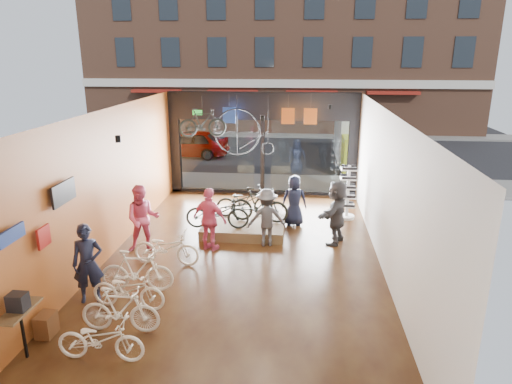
# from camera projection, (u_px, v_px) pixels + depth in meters

# --- Properties ---
(ground_plane) EXTENTS (7.00, 12.00, 0.04)m
(ground_plane) POSITION_uv_depth(u_px,v_px,m) (243.00, 261.00, 11.78)
(ground_plane) COLOR black
(ground_plane) RESTS_ON ground
(ceiling) EXTENTS (7.00, 12.00, 0.04)m
(ceiling) POSITION_uv_depth(u_px,v_px,m) (241.00, 112.00, 10.67)
(ceiling) COLOR black
(ceiling) RESTS_ON ground
(wall_left) EXTENTS (0.04, 12.00, 3.80)m
(wall_left) POSITION_uv_depth(u_px,v_px,m) (105.00, 186.00, 11.56)
(wall_left) COLOR #B05929
(wall_left) RESTS_ON ground
(wall_right) EXTENTS (0.04, 12.00, 3.80)m
(wall_right) POSITION_uv_depth(u_px,v_px,m) (388.00, 194.00, 10.89)
(wall_right) COLOR beige
(wall_right) RESTS_ON ground
(wall_back) EXTENTS (7.00, 0.04, 3.80)m
(wall_back) POSITION_uv_depth(u_px,v_px,m) (178.00, 332.00, 5.49)
(wall_back) COLOR beige
(wall_back) RESTS_ON ground
(storefront) EXTENTS (7.00, 0.26, 3.80)m
(storefront) POSITION_uv_depth(u_px,v_px,m) (263.00, 144.00, 16.94)
(storefront) COLOR black
(storefront) RESTS_ON ground
(exit_sign) EXTENTS (0.35, 0.06, 0.18)m
(exit_sign) POSITION_uv_depth(u_px,v_px,m) (197.00, 112.00, 16.72)
(exit_sign) COLOR #198C26
(exit_sign) RESTS_ON storefront
(street_road) EXTENTS (30.00, 18.00, 0.02)m
(street_road) POSITION_uv_depth(u_px,v_px,m) (276.00, 147.00, 26.06)
(street_road) COLOR black
(street_road) RESTS_ON ground
(sidewalk_near) EXTENTS (30.00, 2.40, 0.12)m
(sidewalk_near) POSITION_uv_depth(u_px,v_px,m) (265.00, 183.00, 18.62)
(sidewalk_near) COLOR slate
(sidewalk_near) RESTS_ON ground
(sidewalk_far) EXTENTS (30.00, 2.00, 0.12)m
(sidewalk_far) POSITION_uv_depth(u_px,v_px,m) (279.00, 134.00, 29.85)
(sidewalk_far) COLOR slate
(sidewalk_far) RESTS_ON ground
(opposite_building) EXTENTS (26.00, 5.00, 14.00)m
(opposite_building) POSITION_uv_depth(u_px,v_px,m) (283.00, 24.00, 30.21)
(opposite_building) COLOR brown
(opposite_building) RESTS_ON ground
(street_car) EXTENTS (4.09, 1.65, 1.39)m
(street_car) POSITION_uv_depth(u_px,v_px,m) (189.00, 143.00, 23.41)
(street_car) COLOR gray
(street_car) RESTS_ON street_road
(box_truck) EXTENTS (2.05, 6.14, 2.42)m
(box_truck) POSITION_uv_depth(u_px,v_px,m) (361.00, 140.00, 21.50)
(box_truck) COLOR silver
(box_truck) RESTS_ON street_road
(floor_bike_0) EXTENTS (1.55, 0.54, 0.81)m
(floor_bike_0) POSITION_uv_depth(u_px,v_px,m) (101.00, 339.00, 7.85)
(floor_bike_0) COLOR #EFE2CB
(floor_bike_0) RESTS_ON ground_plane
(floor_bike_1) EXTENTS (1.54, 0.45, 0.92)m
(floor_bike_1) POSITION_uv_depth(u_px,v_px,m) (120.00, 310.00, 8.64)
(floor_bike_1) COLOR #EFE2CB
(floor_bike_1) RESTS_ON ground_plane
(floor_bike_2) EXTENTS (1.63, 0.69, 0.83)m
(floor_bike_2) POSITION_uv_depth(u_px,v_px,m) (128.00, 290.00, 9.48)
(floor_bike_2) COLOR #EFE2CB
(floor_bike_2) RESTS_ON ground_plane
(floor_bike_3) EXTENTS (1.66, 0.57, 0.98)m
(floor_bike_3) POSITION_uv_depth(u_px,v_px,m) (137.00, 271.00, 10.13)
(floor_bike_3) COLOR #EFE2CB
(floor_bike_3) RESTS_ON ground_plane
(floor_bike_4) EXTENTS (1.73, 0.68, 0.89)m
(floor_bike_4) POSITION_uv_depth(u_px,v_px,m) (166.00, 248.00, 11.45)
(floor_bike_4) COLOR #EFE2CB
(floor_bike_4) RESTS_ON ground_plane
(display_platform) EXTENTS (2.40, 1.80, 0.30)m
(display_platform) POSITION_uv_depth(u_px,v_px,m) (244.00, 227.00, 13.64)
(display_platform) COLOR brown
(display_platform) RESTS_ON ground_plane
(display_bike_left) EXTENTS (1.84, 0.71, 0.95)m
(display_bike_left) POSITION_uv_depth(u_px,v_px,m) (217.00, 212.00, 13.02)
(display_bike_left) COLOR black
(display_bike_left) RESTS_ON display_platform
(display_bike_mid) EXTENTS (1.79, 0.69, 1.05)m
(display_bike_mid) POSITION_uv_depth(u_px,v_px,m) (259.00, 205.00, 13.49)
(display_bike_mid) COLOR black
(display_bike_mid) RESTS_ON display_platform
(display_bike_right) EXTENTS (1.85, 0.95, 0.92)m
(display_bike_right) POSITION_uv_depth(u_px,v_px,m) (245.00, 201.00, 14.03)
(display_bike_right) COLOR black
(display_bike_right) RESTS_ON display_platform
(customer_0) EXTENTS (0.74, 0.60, 1.74)m
(customer_0) POSITION_uv_depth(u_px,v_px,m) (88.00, 264.00, 9.62)
(customer_0) COLOR #161C33
(customer_0) RESTS_ON ground_plane
(customer_1) EXTENTS (1.04, 0.90, 1.84)m
(customer_1) POSITION_uv_depth(u_px,v_px,m) (143.00, 219.00, 12.10)
(customer_1) COLOR #CC4C72
(customer_1) RESTS_ON ground_plane
(customer_2) EXTENTS (1.11, 0.78, 1.74)m
(customer_2) POSITION_uv_depth(u_px,v_px,m) (210.00, 220.00, 12.18)
(customer_2) COLOR #CC4C72
(customer_2) RESTS_ON ground_plane
(customer_3) EXTENTS (1.13, 0.77, 1.62)m
(customer_3) POSITION_uv_depth(u_px,v_px,m) (267.00, 218.00, 12.50)
(customer_3) COLOR #3F3F44
(customer_3) RESTS_ON ground_plane
(customer_4) EXTENTS (0.78, 0.52, 1.58)m
(customer_4) POSITION_uv_depth(u_px,v_px,m) (294.00, 201.00, 14.01)
(customer_4) COLOR #161C33
(customer_4) RESTS_ON ground_plane
(customer_5) EXTENTS (1.15, 1.76, 1.81)m
(customer_5) POSITION_uv_depth(u_px,v_px,m) (336.00, 212.00, 12.63)
(customer_5) COLOR #3F3F44
(customer_5) RESTS_ON ground_plane
(sunglasses_rack) EXTENTS (0.62, 0.55, 1.76)m
(sunglasses_rack) POSITION_uv_depth(u_px,v_px,m) (348.00, 192.00, 14.55)
(sunglasses_rack) COLOR white
(sunglasses_rack) RESTS_ON ground_plane
(wall_merch) EXTENTS (0.40, 2.40, 2.60)m
(wall_merch) POSITION_uv_depth(u_px,v_px,m) (36.00, 270.00, 8.39)
(wall_merch) COLOR navy
(wall_merch) RESTS_ON wall_left
(penny_farthing) EXTENTS (2.01, 0.06, 1.61)m
(penny_farthing) POSITION_uv_depth(u_px,v_px,m) (247.00, 134.00, 15.58)
(penny_farthing) COLOR black
(penny_farthing) RESTS_ON ceiling
(hung_bike) EXTENTS (1.64, 0.90, 0.95)m
(hung_bike) POSITION_uv_depth(u_px,v_px,m) (203.00, 123.00, 15.10)
(hung_bike) COLOR black
(hung_bike) RESTS_ON ceiling
(jersey_left) EXTENTS (0.45, 0.03, 0.55)m
(jersey_left) POSITION_uv_depth(u_px,v_px,m) (229.00, 115.00, 15.95)
(jersey_left) COLOR #1E3F99
(jersey_left) RESTS_ON ceiling
(jersey_mid) EXTENTS (0.45, 0.03, 0.55)m
(jersey_mid) POSITION_uv_depth(u_px,v_px,m) (288.00, 116.00, 15.75)
(jersey_mid) COLOR #CC5919
(jersey_mid) RESTS_ON ceiling
(jersey_right) EXTENTS (0.45, 0.03, 0.55)m
(jersey_right) POSITION_uv_depth(u_px,v_px,m) (310.00, 116.00, 15.68)
(jersey_right) COLOR #CC5919
(jersey_right) RESTS_ON ceiling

